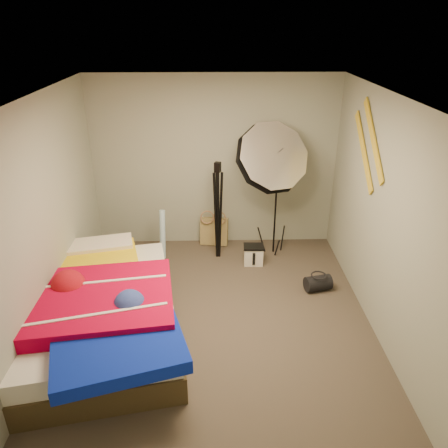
{
  "coord_description": "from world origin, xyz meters",
  "views": [
    {
      "loc": [
        -0.01,
        -4.04,
        3.17
      ],
      "look_at": [
        0.1,
        0.6,
        0.95
      ],
      "focal_mm": 35.0,
      "sensor_mm": 36.0,
      "label": 1
    }
  ],
  "objects_px": {
    "bed": "(100,311)",
    "wrapping_roll": "(163,234)",
    "tote_bag": "(214,231)",
    "camera_case": "(253,255)",
    "duffel_bag": "(318,283)",
    "photo_umbrella": "(270,159)",
    "camera_tripod": "(218,205)"
  },
  "relations": [
    {
      "from": "bed",
      "to": "wrapping_roll",
      "type": "bearing_deg",
      "value": 74.35
    },
    {
      "from": "tote_bag",
      "to": "camera_case",
      "type": "bearing_deg",
      "value": -39.37
    },
    {
      "from": "wrapping_roll",
      "to": "duffel_bag",
      "type": "height_order",
      "value": "wrapping_roll"
    },
    {
      "from": "photo_umbrella",
      "to": "tote_bag",
      "type": "bearing_deg",
      "value": 149.45
    },
    {
      "from": "camera_case",
      "to": "camera_tripod",
      "type": "distance_m",
      "value": 0.87
    },
    {
      "from": "camera_case",
      "to": "bed",
      "type": "xyz_separation_m",
      "value": [
        -1.78,
        -1.51,
        0.2
      ]
    },
    {
      "from": "photo_umbrella",
      "to": "camera_tripod",
      "type": "relative_size",
      "value": 1.45
    },
    {
      "from": "bed",
      "to": "photo_umbrella",
      "type": "distance_m",
      "value": 2.84
    },
    {
      "from": "wrapping_roll",
      "to": "bed",
      "type": "relative_size",
      "value": 0.27
    },
    {
      "from": "tote_bag",
      "to": "camera_tripod",
      "type": "xyz_separation_m",
      "value": [
        0.06,
        -0.39,
        0.61
      ]
    },
    {
      "from": "tote_bag",
      "to": "bed",
      "type": "xyz_separation_m",
      "value": [
        -1.23,
        -2.13,
        0.13
      ]
    },
    {
      "from": "tote_bag",
      "to": "duffel_bag",
      "type": "height_order",
      "value": "tote_bag"
    },
    {
      "from": "wrapping_roll",
      "to": "tote_bag",
      "type": "bearing_deg",
      "value": 27.22
    },
    {
      "from": "tote_bag",
      "to": "bed",
      "type": "distance_m",
      "value": 2.46
    },
    {
      "from": "photo_umbrella",
      "to": "camera_tripod",
      "type": "bearing_deg",
      "value": 176.04
    },
    {
      "from": "duffel_bag",
      "to": "bed",
      "type": "relative_size",
      "value": 0.12
    },
    {
      "from": "bed",
      "to": "photo_umbrella",
      "type": "relative_size",
      "value": 1.28
    },
    {
      "from": "bed",
      "to": "photo_umbrella",
      "type": "xyz_separation_m",
      "value": [
        1.97,
        1.69,
        1.15
      ]
    },
    {
      "from": "tote_bag",
      "to": "camera_tripod",
      "type": "distance_m",
      "value": 0.73
    },
    {
      "from": "wrapping_roll",
      "to": "bed",
      "type": "bearing_deg",
      "value": -105.65
    },
    {
      "from": "tote_bag",
      "to": "bed",
      "type": "relative_size",
      "value": 0.16
    },
    {
      "from": "duffel_bag",
      "to": "camera_tripod",
      "type": "height_order",
      "value": "camera_tripod"
    },
    {
      "from": "photo_umbrella",
      "to": "camera_tripod",
      "type": "distance_m",
      "value": 0.96
    },
    {
      "from": "tote_bag",
      "to": "photo_umbrella",
      "type": "height_order",
      "value": "photo_umbrella"
    },
    {
      "from": "wrapping_roll",
      "to": "photo_umbrella",
      "type": "relative_size",
      "value": 0.34
    },
    {
      "from": "camera_case",
      "to": "photo_umbrella",
      "type": "height_order",
      "value": "photo_umbrella"
    },
    {
      "from": "tote_bag",
      "to": "photo_umbrella",
      "type": "relative_size",
      "value": 0.2
    },
    {
      "from": "camera_case",
      "to": "camera_tripod",
      "type": "height_order",
      "value": "camera_tripod"
    },
    {
      "from": "bed",
      "to": "camera_tripod",
      "type": "distance_m",
      "value": 2.21
    },
    {
      "from": "duffel_bag",
      "to": "camera_tripod",
      "type": "xyz_separation_m",
      "value": [
        -1.26,
        0.9,
        0.72
      ]
    },
    {
      "from": "bed",
      "to": "camera_tripod",
      "type": "bearing_deg",
      "value": 53.55
    },
    {
      "from": "tote_bag",
      "to": "camera_case",
      "type": "distance_m",
      "value": 0.83
    }
  ]
}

